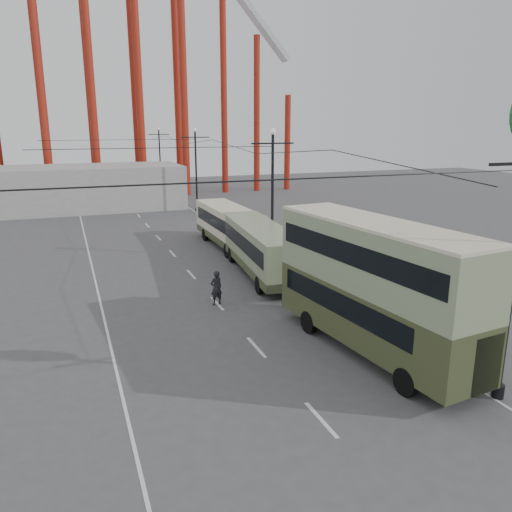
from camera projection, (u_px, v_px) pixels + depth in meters
name	position (u px, v px, depth m)	size (l,w,h in m)	color
ground	(319.00, 386.00, 18.71)	(160.00, 160.00, 0.00)	#474749
road_markings	(181.00, 260.00, 36.22)	(12.52, 120.00, 0.01)	silver
lamp_post_mid	(272.00, 195.00, 35.74)	(3.20, 0.44, 9.32)	black
lamp_post_far	(196.00, 171.00, 55.63)	(3.20, 0.44, 9.32)	black
lamp_post_distant	(160.00, 159.00, 75.51)	(3.20, 0.44, 9.32)	black
roller_coaster	(97.00, 17.00, 63.51)	(52.95, 5.00, 55.48)	#9B2310
fairground_shed	(86.00, 188.00, 58.49)	(22.00, 10.00, 5.00)	gray
double_decker_bus	(374.00, 281.00, 20.73)	(3.80, 10.86, 5.71)	#3C4324
single_decker_green	(261.00, 247.00, 32.48)	(3.70, 11.68, 3.25)	gray
single_decker_cream	(228.00, 225.00, 40.00)	(2.65, 10.36, 3.22)	beige
pedestrian	(216.00, 288.00, 27.04)	(0.70, 0.46, 1.91)	black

